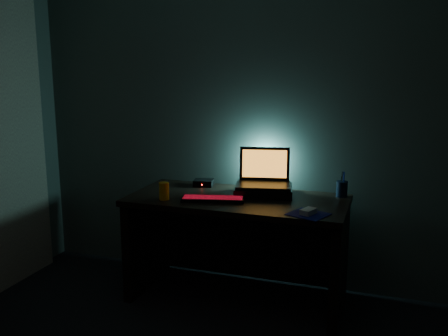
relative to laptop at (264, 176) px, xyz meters
name	(u,v)px	position (x,y,z in m)	size (l,w,h in m)	color
room	(108,175)	(-0.14, -1.81, 0.38)	(3.50, 4.00, 2.50)	black
desk	(239,231)	(-0.14, -0.13, -0.38)	(1.50, 0.70, 0.75)	black
curtain	(11,133)	(-1.85, -0.39, 0.28)	(0.06, 0.65, 2.30)	beige
riser	(263,190)	(0.01, -0.05, -0.09)	(0.40, 0.30, 0.06)	black
laptop	(264,176)	(0.00, 0.00, 0.00)	(0.43, 0.35, 0.26)	black
keyboard	(213,199)	(-0.27, -0.32, -0.11)	(0.44, 0.23, 0.03)	black
mousepad	(308,214)	(0.39, -0.43, -0.12)	(0.22, 0.20, 0.00)	#0B1052
mouse	(308,211)	(0.39, -0.43, -0.10)	(0.06, 0.11, 0.03)	#97979C
pen_cup	(342,189)	(0.54, 0.07, -0.07)	(0.08, 0.08, 0.11)	black
juice_glass	(164,191)	(-0.60, -0.39, -0.06)	(0.07, 0.07, 0.12)	orange
router	(203,183)	(-0.48, 0.05, -0.10)	(0.16, 0.14, 0.05)	black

